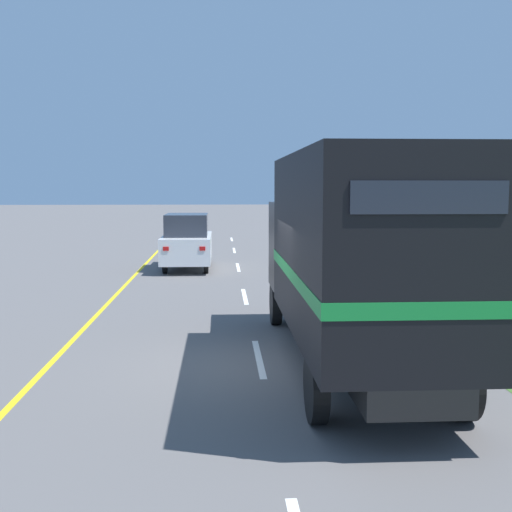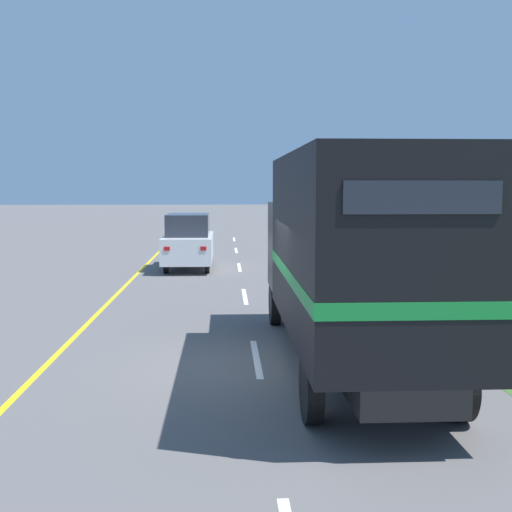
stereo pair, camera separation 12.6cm
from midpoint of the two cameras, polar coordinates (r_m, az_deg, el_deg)
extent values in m
plane|color=#5B5959|center=(11.34, 0.48, -9.74)|extent=(200.00, 200.00, 0.00)
cube|color=yellow|center=(22.25, -10.73, -1.95)|extent=(0.12, 53.62, 0.01)
cube|color=white|center=(11.83, 0.34, -9.05)|extent=(0.12, 2.60, 0.01)
cube|color=white|center=(18.27, -0.81, -3.60)|extent=(0.12, 2.60, 0.01)
cube|color=white|center=(24.80, -1.35, -1.00)|extent=(0.12, 2.60, 0.01)
cube|color=white|center=(31.36, -1.66, 0.51)|extent=(0.12, 2.60, 0.01)
cube|color=white|center=(37.93, -1.87, 1.50)|extent=(0.12, 2.60, 0.01)
cylinder|color=black|center=(14.59, 1.93, -4.13)|extent=(0.22, 1.00, 1.00)
cylinder|color=black|center=(14.88, 9.58, -4.01)|extent=(0.22, 1.00, 1.00)
cylinder|color=black|center=(8.66, 5.36, -11.41)|extent=(0.22, 1.00, 1.00)
cylinder|color=black|center=(9.15, 17.97, -10.72)|extent=(0.22, 1.00, 1.00)
cube|color=black|center=(11.37, 8.38, -6.23)|extent=(1.27, 8.19, 0.36)
cube|color=black|center=(10.12, 9.68, 1.15)|extent=(2.30, 6.09, 2.76)
cube|color=#198C38|center=(10.17, 9.63, -1.56)|extent=(2.32, 6.11, 0.20)
cube|color=#232833|center=(7.13, 15.10, 5.05)|extent=(1.73, 0.03, 0.36)
cube|color=black|center=(14.16, 6.07, 0.88)|extent=(2.21, 2.10, 1.90)
cube|color=#283342|center=(15.19, 5.47, 2.15)|extent=(1.96, 0.03, 0.85)
cylinder|color=black|center=(25.83, -7.34, -0.04)|extent=(0.16, 0.66, 0.66)
cylinder|color=black|center=(25.75, -4.06, -0.02)|extent=(0.16, 0.66, 0.66)
cylinder|color=black|center=(23.25, -7.84, -0.73)|extent=(0.16, 0.66, 0.66)
cylinder|color=black|center=(23.16, -4.20, -0.72)|extent=(0.16, 0.66, 0.66)
cube|color=white|center=(24.44, -5.87, 0.75)|extent=(1.80, 4.20, 0.95)
cube|color=#282D38|center=(24.20, -5.91, 2.78)|extent=(1.55, 2.31, 0.81)
cube|color=red|center=(22.37, -7.77, 0.65)|extent=(0.20, 0.03, 0.14)
cube|color=red|center=(22.29, -4.54, 0.67)|extent=(0.20, 0.03, 0.14)
cylinder|color=#9E9EA3|center=(19.48, 16.57, 0.80)|extent=(0.09, 0.09, 2.73)
cylinder|color=#9E9EA3|center=(19.99, 20.38, 0.80)|extent=(0.09, 0.09, 2.73)
cube|color=brown|center=(19.67, 18.58, 3.02)|extent=(2.01, 0.06, 1.20)
cube|color=brown|center=(19.90, 20.49, 5.24)|extent=(0.64, 0.06, 0.32)
cube|color=silver|center=(19.64, 18.61, 3.01)|extent=(1.57, 0.02, 0.22)
cylinder|color=brown|center=(25.94, 20.44, 1.15)|extent=(0.25, 0.25, 2.01)
sphere|color=#1E511E|center=(25.86, 20.62, 5.85)|extent=(2.81, 2.81, 2.81)
cylinder|color=#4C3823|center=(31.96, 17.66, 2.02)|extent=(0.40, 0.40, 1.89)
sphere|color=#1E511E|center=(31.89, 17.79, 5.95)|extent=(3.12, 3.12, 3.12)
cylinder|color=white|center=(14.34, 17.57, -4.70)|extent=(0.07, 0.07, 0.95)
cylinder|color=orange|center=(14.29, 17.61, -3.65)|extent=(0.08, 0.08, 0.10)
camera|label=1|loc=(0.06, -89.80, 0.02)|focal=45.00mm
camera|label=2|loc=(0.06, 90.20, -0.02)|focal=45.00mm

